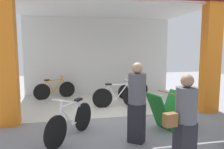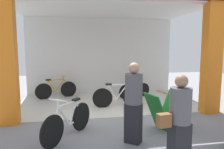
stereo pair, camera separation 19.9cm
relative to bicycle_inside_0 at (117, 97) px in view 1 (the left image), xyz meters
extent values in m
plane|color=gray|center=(-0.22, -1.05, -0.37)|extent=(20.67, 20.67, 0.00)
cube|color=beige|center=(-0.22, 0.71, -0.36)|extent=(6.34, 3.53, 0.02)
cube|color=silver|center=(-0.22, 2.48, 1.30)|extent=(6.34, 0.12, 3.35)
cube|color=orange|center=(-3.14, -1.05, 1.30)|extent=(0.51, 0.36, 3.35)
cube|color=orange|center=(2.69, -1.05, 1.30)|extent=(0.51, 0.36, 3.35)
cube|color=silver|center=(-0.22, 0.71, 2.95)|extent=(6.34, 3.53, 0.06)
cylinder|color=black|center=(-0.51, 0.02, -0.04)|extent=(0.67, 0.07, 0.67)
cylinder|color=black|center=(0.52, -0.02, -0.04)|extent=(0.67, 0.07, 0.67)
cylinder|color=white|center=(-0.27, 0.01, -0.06)|extent=(0.45, 0.05, 0.09)
cylinder|color=white|center=(-0.17, 0.01, 0.15)|extent=(0.29, 0.05, 0.50)
cylinder|color=white|center=(0.15, -0.01, 0.16)|extent=(0.41, 0.05, 0.52)
cylinder|color=white|center=(0.02, 0.00, 0.40)|extent=(0.64, 0.06, 0.05)
cylinder|color=white|center=(-0.40, 0.01, 0.18)|extent=(0.22, 0.04, 0.45)
cylinder|color=white|center=(0.42, -0.02, 0.19)|extent=(0.20, 0.04, 0.46)
cylinder|color=white|center=(0.33, -0.01, 0.48)|extent=(0.06, 0.04, 0.14)
cylinder|color=white|center=(0.32, -0.01, 0.55)|extent=(0.05, 0.47, 0.03)
cube|color=black|center=(-0.30, 0.01, 0.43)|extent=(0.21, 0.11, 0.05)
cylinder|color=black|center=(0.55, 1.13, -0.09)|extent=(0.55, 0.21, 0.57)
cylinder|color=black|center=(1.38, 1.40, -0.09)|extent=(0.55, 0.21, 0.57)
cylinder|color=#198C33|center=(0.75, 1.19, -0.11)|extent=(0.37, 0.15, 0.07)
cylinder|color=#198C33|center=(0.82, 1.22, 0.07)|extent=(0.25, 0.11, 0.43)
cylinder|color=#198C33|center=(1.08, 1.30, 0.08)|extent=(0.34, 0.14, 0.44)
cylinder|color=#198C33|center=(0.97, 1.27, 0.29)|extent=(0.53, 0.20, 0.05)
cylinder|color=#198C33|center=(0.64, 1.16, 0.09)|extent=(0.19, 0.09, 0.38)
cylinder|color=#198C33|center=(1.30, 1.38, 0.10)|extent=(0.17, 0.08, 0.39)
cylinder|color=#198C33|center=(1.22, 1.35, 0.35)|extent=(0.06, 0.04, 0.12)
cylinder|color=#198C33|center=(1.22, 1.35, 0.41)|extent=(0.15, 0.38, 0.03)
cube|color=black|center=(0.72, 1.18, 0.30)|extent=(0.19, 0.14, 0.04)
cylinder|color=black|center=(-2.61, 1.57, -0.05)|extent=(0.62, 0.24, 0.64)
cylinder|color=black|center=(-1.66, 1.88, -0.05)|extent=(0.62, 0.24, 0.64)
cylinder|color=orange|center=(-2.38, 1.64, -0.08)|extent=(0.42, 0.17, 0.08)
cylinder|color=orange|center=(-2.30, 1.67, 0.13)|extent=(0.28, 0.12, 0.48)
cylinder|color=orange|center=(-2.00, 1.77, 0.14)|extent=(0.39, 0.15, 0.50)
cylinder|color=orange|center=(-2.12, 1.73, 0.37)|extent=(0.60, 0.22, 0.05)
cylinder|color=orange|center=(-2.50, 1.61, 0.16)|extent=(0.21, 0.10, 0.43)
cylinder|color=orange|center=(-1.75, 1.85, 0.16)|extent=(0.19, 0.09, 0.45)
cylinder|color=orange|center=(-1.84, 1.82, 0.44)|extent=(0.06, 0.05, 0.13)
cylinder|color=orange|center=(-1.85, 1.82, 0.51)|extent=(0.17, 0.44, 0.03)
cube|color=black|center=(-2.42, 1.63, 0.39)|extent=(0.22, 0.15, 0.05)
cylinder|color=black|center=(-1.28, -1.81, -0.03)|extent=(0.43, 0.58, 0.68)
cylinder|color=black|center=(-1.89, -2.67, -0.03)|extent=(0.43, 0.58, 0.68)
cylinder|color=white|center=(-1.42, -2.01, -0.06)|extent=(0.30, 0.39, 0.09)
cylinder|color=white|center=(-1.48, -2.09, 0.16)|extent=(0.20, 0.26, 0.51)
cylinder|color=white|center=(-1.67, -2.35, 0.17)|extent=(0.27, 0.36, 0.53)
cylinder|color=white|center=(-1.59, -2.25, 0.42)|extent=(0.41, 0.55, 0.05)
cylinder|color=white|center=(-1.35, -1.90, 0.19)|extent=(0.16, 0.20, 0.46)
cylinder|color=white|center=(-1.83, -2.58, 0.20)|extent=(0.15, 0.19, 0.47)
cylinder|color=white|center=(-1.77, -2.50, 0.49)|extent=(0.06, 0.07, 0.14)
cylinder|color=white|center=(-1.77, -2.49, 0.56)|extent=(0.41, 0.30, 0.03)
cube|color=black|center=(-1.40, -1.98, 0.44)|extent=(0.20, 0.23, 0.05)
cube|color=#197226|center=(0.52, -2.19, 0.09)|extent=(0.59, 0.67, 0.93)
cube|color=#197226|center=(0.92, -2.06, 0.09)|extent=(0.59, 0.67, 0.93)
cylinder|color=olive|center=(0.72, -2.12, 0.55)|extent=(0.19, 0.54, 0.03)
cube|color=black|center=(0.22, -3.86, 0.03)|extent=(0.34, 0.28, 0.81)
cylinder|color=#4C4C51|center=(0.22, -3.86, 0.72)|extent=(0.39, 0.39, 0.57)
sphere|color=#8C664C|center=(0.22, -3.86, 1.11)|extent=(0.21, 0.21, 0.21)
cube|color=brown|center=(-0.08, -3.90, 0.51)|extent=(0.23, 0.16, 0.21)
cube|color=black|center=(-0.22, -2.70, 0.05)|extent=(0.41, 0.39, 0.85)
cylinder|color=#4C4C51|center=(-0.22, -2.70, 0.79)|extent=(0.52, 0.52, 0.63)
sphere|color=tan|center=(-0.22, -2.70, 1.22)|extent=(0.23, 0.23, 0.23)
camera|label=1|loc=(-1.64, -6.89, 1.63)|focal=34.42mm
camera|label=2|loc=(-1.44, -6.93, 1.63)|focal=34.42mm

